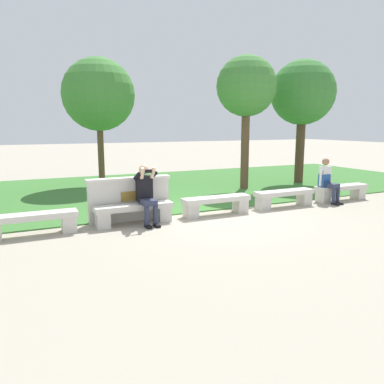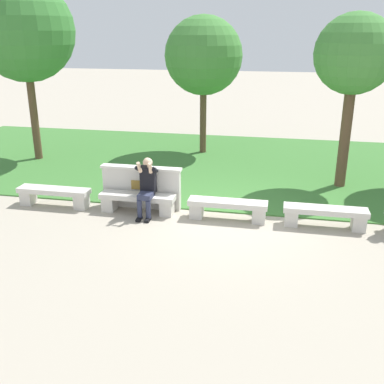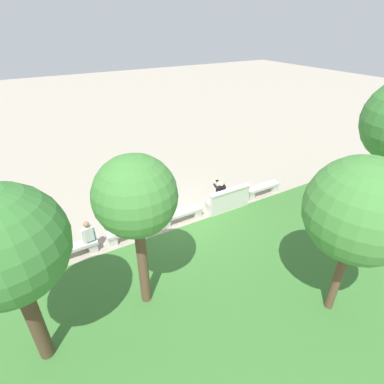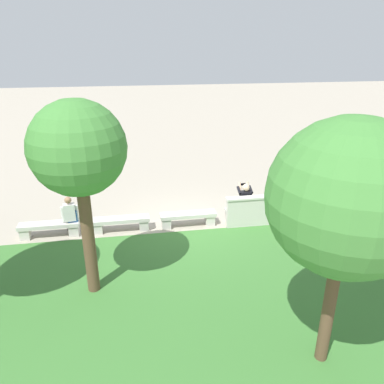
{
  "view_description": "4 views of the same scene",
  "coord_description": "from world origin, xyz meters",
  "px_view_note": "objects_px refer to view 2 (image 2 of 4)",
  "views": [
    {
      "loc": [
        -4.4,
        -7.87,
        2.16
      ],
      "look_at": [
        -0.91,
        -0.53,
        0.72
      ],
      "focal_mm": 35.0,
      "sensor_mm": 36.0,
      "label": 1
    },
    {
      "loc": [
        1.08,
        -9.23,
        3.97
      ],
      "look_at": [
        -0.68,
        -0.64,
        0.83
      ],
      "focal_mm": 42.0,
      "sensor_mm": 36.0,
      "label": 2
    },
    {
      "loc": [
        4.54,
        8.63,
        6.98
      ],
      "look_at": [
        -0.85,
        -0.63,
        0.77
      ],
      "focal_mm": 28.0,
      "sensor_mm": 36.0,
      "label": 3
    },
    {
      "loc": [
        1.63,
        10.47,
        5.47
      ],
      "look_at": [
        -0.21,
        -0.55,
        0.92
      ],
      "focal_mm": 35.0,
      "sensor_mm": 36.0,
      "label": 4
    }
  ],
  "objects_px": {
    "tree_far_back": "(204,56)",
    "bench_near": "(138,201)",
    "bench_far": "(325,214)",
    "person_photographer": "(147,184)",
    "bench_main": "(54,194)",
    "tree_right_background": "(24,31)",
    "tree_left_background": "(354,56)",
    "bench_mid": "(228,207)"
  },
  "relations": [
    {
      "from": "bench_main",
      "to": "tree_left_background",
      "type": "distance_m",
      "value": 8.08
    },
    {
      "from": "tree_left_background",
      "to": "tree_right_background",
      "type": "bearing_deg",
      "value": 174.52
    },
    {
      "from": "bench_far",
      "to": "tree_left_background",
      "type": "xyz_separation_m",
      "value": [
        0.61,
        2.88,
        3.11
      ]
    },
    {
      "from": "tree_left_background",
      "to": "tree_right_background",
      "type": "height_order",
      "value": "tree_right_background"
    },
    {
      "from": "tree_right_background",
      "to": "tree_far_back",
      "type": "bearing_deg",
      "value": 20.17
    },
    {
      "from": "bench_main",
      "to": "person_photographer",
      "type": "xyz_separation_m",
      "value": [
        2.36,
        -0.08,
        0.44
      ]
    },
    {
      "from": "bench_near",
      "to": "tree_left_background",
      "type": "bearing_deg",
      "value": 31.01
    },
    {
      "from": "bench_main",
      "to": "tree_right_background",
      "type": "xyz_separation_m",
      "value": [
        -2.55,
        3.78,
        3.68
      ]
    },
    {
      "from": "tree_right_background",
      "to": "tree_far_back",
      "type": "relative_size",
      "value": 1.22
    },
    {
      "from": "bench_mid",
      "to": "bench_far",
      "type": "bearing_deg",
      "value": 0.0
    },
    {
      "from": "tree_far_back",
      "to": "person_photographer",
      "type": "bearing_deg",
      "value": -92.43
    },
    {
      "from": "bench_far",
      "to": "tree_right_background",
      "type": "xyz_separation_m",
      "value": [
        -8.83,
        3.78,
        3.68
      ]
    },
    {
      "from": "bench_far",
      "to": "person_photographer",
      "type": "height_order",
      "value": "person_photographer"
    },
    {
      "from": "person_photographer",
      "to": "tree_right_background",
      "type": "height_order",
      "value": "tree_right_background"
    },
    {
      "from": "bench_main",
      "to": "bench_far",
      "type": "height_order",
      "value": "same"
    },
    {
      "from": "bench_main",
      "to": "bench_mid",
      "type": "height_order",
      "value": "same"
    },
    {
      "from": "bench_main",
      "to": "tree_far_back",
      "type": "distance_m",
      "value": 6.9
    },
    {
      "from": "bench_mid",
      "to": "bench_far",
      "type": "distance_m",
      "value": 2.09
    },
    {
      "from": "bench_near",
      "to": "tree_far_back",
      "type": "distance_m",
      "value": 6.41
    },
    {
      "from": "person_photographer",
      "to": "tree_right_background",
      "type": "distance_m",
      "value": 7.04
    },
    {
      "from": "tree_left_background",
      "to": "tree_far_back",
      "type": "bearing_deg",
      "value": 146.83
    },
    {
      "from": "bench_far",
      "to": "tree_far_back",
      "type": "distance_m",
      "value": 7.37
    },
    {
      "from": "bench_main",
      "to": "tree_left_background",
      "type": "bearing_deg",
      "value": 22.71
    },
    {
      "from": "bench_near",
      "to": "bench_mid",
      "type": "relative_size",
      "value": 1.0
    },
    {
      "from": "bench_main",
      "to": "tree_far_back",
      "type": "height_order",
      "value": "tree_far_back"
    },
    {
      "from": "bench_near",
      "to": "tree_right_background",
      "type": "bearing_deg",
      "value": 140.83
    },
    {
      "from": "bench_near",
      "to": "tree_left_background",
      "type": "relative_size",
      "value": 0.39
    },
    {
      "from": "bench_near",
      "to": "bench_mid",
      "type": "xyz_separation_m",
      "value": [
        2.09,
        0.0,
        0.0
      ]
    },
    {
      "from": "bench_mid",
      "to": "bench_main",
      "type": "bearing_deg",
      "value": 180.0
    },
    {
      "from": "bench_far",
      "to": "bench_mid",
      "type": "bearing_deg",
      "value": 180.0
    },
    {
      "from": "person_photographer",
      "to": "bench_main",
      "type": "bearing_deg",
      "value": 178.11
    },
    {
      "from": "bench_mid",
      "to": "tree_left_background",
      "type": "distance_m",
      "value": 5.02
    },
    {
      "from": "bench_near",
      "to": "tree_left_background",
      "type": "distance_m",
      "value": 6.39
    },
    {
      "from": "tree_far_back",
      "to": "bench_near",
      "type": "bearing_deg",
      "value": -95.12
    },
    {
      "from": "bench_near",
      "to": "tree_left_background",
      "type": "height_order",
      "value": "tree_left_background"
    },
    {
      "from": "bench_main",
      "to": "person_photographer",
      "type": "height_order",
      "value": "person_photographer"
    },
    {
      "from": "bench_mid",
      "to": "tree_left_background",
      "type": "height_order",
      "value": "tree_left_background"
    },
    {
      "from": "bench_main",
      "to": "tree_right_background",
      "type": "relative_size",
      "value": 0.32
    },
    {
      "from": "tree_left_background",
      "to": "tree_far_back",
      "type": "distance_m",
      "value": 5.12
    },
    {
      "from": "tree_left_background",
      "to": "bench_near",
      "type": "bearing_deg",
      "value": -148.99
    },
    {
      "from": "tree_far_back",
      "to": "bench_main",
      "type": "bearing_deg",
      "value": -114.61
    },
    {
      "from": "bench_main",
      "to": "bench_near",
      "type": "bearing_deg",
      "value": 0.0
    }
  ]
}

